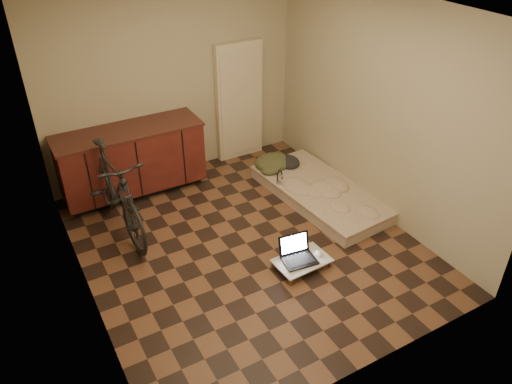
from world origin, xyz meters
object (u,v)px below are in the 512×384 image
futon (321,193)px  lap_desk (302,261)px  bicycle (115,187)px  laptop (298,255)px

futon → lap_desk: (-0.98, -1.01, 0.00)m
bicycle → laptop: 2.21m
futon → lap_desk: size_ratio=3.31×
futon → laptop: size_ratio=5.20×
bicycle → laptop: size_ratio=4.60×
lap_desk → laptop: laptop is taller
bicycle → futon: 2.59m
lap_desk → laptop: bearing=115.9°
laptop → futon: bearing=50.8°
bicycle → futon: bicycle is taller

